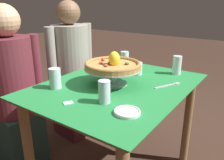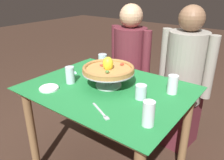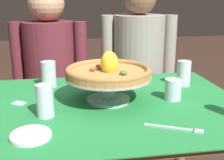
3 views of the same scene
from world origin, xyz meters
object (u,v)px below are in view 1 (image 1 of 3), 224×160
(diner_right, at_px, (72,75))
(pizza_stand, at_px, (113,73))
(water_glass_back_right, at_px, (125,60))
(side_plate, at_px, (127,112))
(diner_left, at_px, (14,95))
(sugar_packet, at_px, (68,103))
(water_glass_front_right, at_px, (177,66))
(water_glass_back_left, at_px, (55,79))
(water_glass_side_left, at_px, (104,93))
(water_glass_side_right, at_px, (137,69))
(dinner_fork, at_px, (169,85))
(pizza, at_px, (113,65))

(diner_right, bearing_deg, pizza_stand, -114.09)
(water_glass_back_right, height_order, side_plate, water_glass_back_right)
(water_glass_back_right, relative_size, diner_right, 0.10)
(pizza_stand, distance_m, diner_left, 0.78)
(diner_left, bearing_deg, sugar_packet, -98.33)
(sugar_packet, bearing_deg, water_glass_front_right, -18.80)
(water_glass_back_left, bearing_deg, water_glass_side_left, -89.40)
(pizza_stand, height_order, water_glass_side_right, pizza_stand)
(pizza_stand, relative_size, diner_left, 0.29)
(sugar_packet, relative_size, diner_right, 0.04)
(water_glass_back_left, distance_m, diner_left, 0.49)
(water_glass_side_right, distance_m, dinner_fork, 0.29)
(water_glass_back_left, bearing_deg, dinner_fork, -51.47)
(water_glass_back_left, bearing_deg, water_glass_back_right, -7.49)
(pizza, height_order, water_glass_side_right, pizza)
(water_glass_front_right, xyz_separation_m, side_plate, (-0.74, -0.03, -0.05))
(dinner_fork, xyz_separation_m, sugar_packet, (-0.55, 0.33, -0.00))
(pizza, xyz_separation_m, dinner_fork, (0.18, -0.30, -0.13))
(pizza, xyz_separation_m, diner_right, (0.30, 0.67, -0.27))
(water_glass_back_left, relative_size, side_plate, 0.96)
(pizza, height_order, diner_right, diner_right)
(water_glass_front_right, relative_size, diner_right, 0.11)
(diner_right, bearing_deg, water_glass_back_right, -78.79)
(pizza_stand, relative_size, water_glass_back_left, 2.85)
(water_glass_back_left, height_order, diner_right, diner_right)
(pizza_stand, xyz_separation_m, water_glass_side_left, (-0.25, -0.12, -0.02))
(water_glass_side_left, bearing_deg, side_plate, -102.89)
(water_glass_front_right, height_order, sugar_packet, water_glass_front_right)
(water_glass_side_right, height_order, sugar_packet, water_glass_side_right)
(sugar_packet, xyz_separation_m, diner_right, (0.67, 0.64, -0.14))
(water_glass_side_left, xyz_separation_m, dinner_fork, (0.43, -0.18, -0.05))
(dinner_fork, xyz_separation_m, diner_right, (0.11, 0.97, -0.14))
(water_glass_side_right, relative_size, diner_left, 0.07)
(diner_left, distance_m, diner_right, 0.57)
(water_glass_front_right, bearing_deg, pizza, 150.65)
(water_glass_back_left, xyz_separation_m, sugar_packet, (-0.11, -0.22, -0.05))
(water_glass_side_left, distance_m, diner_left, 0.84)
(dinner_fork, relative_size, sugar_packet, 3.67)
(diner_left, bearing_deg, water_glass_side_right, -52.90)
(water_glass_side_right, xyz_separation_m, diner_right, (0.02, 0.69, -0.18))
(side_plate, distance_m, sugar_packet, 0.32)
(water_glass_back_left, bearing_deg, diner_right, 37.11)
(pizza, bearing_deg, water_glass_back_right, 22.26)
(water_glass_back_right, height_order, diner_left, diner_left)
(sugar_packet, bearing_deg, diner_right, 43.82)
(pizza, relative_size, water_glass_front_right, 2.64)
(water_glass_back_right, relative_size, sugar_packet, 2.46)
(side_plate, relative_size, diner_left, 0.11)
(side_plate, distance_m, diner_right, 1.13)
(water_glass_side_right, distance_m, water_glass_back_right, 0.23)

